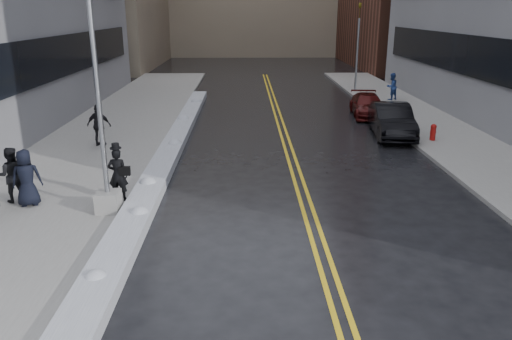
{
  "coord_description": "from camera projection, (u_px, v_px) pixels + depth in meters",
  "views": [
    {
      "loc": [
        0.64,
        -11.42,
        5.69
      ],
      "look_at": [
        0.94,
        2.22,
        1.3
      ],
      "focal_mm": 35.0,
      "sensor_mm": 36.0,
      "label": 1
    }
  ],
  "objects": [
    {
      "name": "pedestrian_east",
      "position": [
        392.0,
        86.0,
        31.98
      ],
      "size": [
        1.04,
        0.98,
        1.7
      ],
      "primitive_type": "imported",
      "rotation": [
        0.0,
        0.0,
        3.69
      ],
      "color": "navy",
      "rests_on": "sidewalk_east"
    },
    {
      "name": "pedestrian_b",
      "position": [
        12.0,
        175.0,
        14.89
      ],
      "size": [
        0.97,
        0.86,
        1.69
      ],
      "primitive_type": "imported",
      "rotation": [
        0.0,
        0.0,
        3.45
      ],
      "color": "black",
      "rests_on": "sidewalk_west"
    },
    {
      "name": "traffic_signal",
      "position": [
        358.0,
        44.0,
        34.58
      ],
      "size": [
        0.16,
        0.2,
        6.0
      ],
      "color": "gray",
      "rests_on": "sidewalk_east"
    },
    {
      "name": "car_black",
      "position": [
        392.0,
        120.0,
        23.29
      ],
      "size": [
        2.09,
        4.79,
        1.53
      ],
      "primitive_type": "imported",
      "rotation": [
        0.0,
        0.0,
        -0.1
      ],
      "color": "black",
      "rests_on": "ground"
    },
    {
      "name": "sidewalk_east",
      "position": [
        454.0,
        141.0,
        22.31
      ],
      "size": [
        4.0,
        50.0,
        0.15
      ],
      "primitive_type": "cube",
      "color": "gray",
      "rests_on": "ground"
    },
    {
      "name": "sidewalk_west",
      "position": [
        100.0,
        143.0,
        21.97
      ],
      "size": [
        5.5,
        50.0,
        0.15
      ],
      "primitive_type": "cube",
      "color": "gray",
      "rests_on": "ground"
    },
    {
      "name": "lane_line_left",
      "position": [
        284.0,
        144.0,
        22.16
      ],
      "size": [
        0.12,
        50.0,
        0.01
      ],
      "primitive_type": "cube",
      "color": "gold",
      "rests_on": "ground"
    },
    {
      "name": "snow_ridge",
      "position": [
        169.0,
        153.0,
        20.11
      ],
      "size": [
        0.9,
        30.0,
        0.34
      ],
      "primitive_type": "cube",
      "color": "silver",
      "rests_on": "ground"
    },
    {
      "name": "pedestrian_d",
      "position": [
        99.0,
        125.0,
        21.08
      ],
      "size": [
        1.09,
        0.58,
        1.77
      ],
      "primitive_type": "imported",
      "rotation": [
        0.0,
        0.0,
        3.0
      ],
      "color": "black",
      "rests_on": "sidewalk_west"
    },
    {
      "name": "pedestrian_c",
      "position": [
        26.0,
        178.0,
        14.58
      ],
      "size": [
        0.95,
        0.75,
        1.71
      ],
      "primitive_type": "imported",
      "rotation": [
        0.0,
        0.0,
        3.41
      ],
      "color": "black",
      "rests_on": "sidewalk_west"
    },
    {
      "name": "car_maroon",
      "position": [
        368.0,
        105.0,
        27.83
      ],
      "size": [
        2.08,
        4.33,
        1.22
      ],
      "primitive_type": "imported",
      "rotation": [
        0.0,
        0.0,
        -0.09
      ],
      "color": "#3C0A09",
      "rests_on": "ground"
    },
    {
      "name": "ground",
      "position": [
        221.0,
        246.0,
        12.6
      ],
      "size": [
        160.0,
        160.0,
        0.0
      ],
      "primitive_type": "plane",
      "color": "black",
      "rests_on": "ground"
    },
    {
      "name": "lane_line_right",
      "position": [
        290.0,
        144.0,
        22.17
      ],
      "size": [
        0.12,
        50.0,
        0.01
      ],
      "primitive_type": "cube",
      "color": "gold",
      "rests_on": "ground"
    },
    {
      "name": "fire_hydrant",
      "position": [
        433.0,
        131.0,
        22.14
      ],
      "size": [
        0.26,
        0.26,
        0.73
      ],
      "color": "maroon",
      "rests_on": "sidewalk_east"
    },
    {
      "name": "pedestrian_fedora",
      "position": [
        118.0,
        175.0,
        14.99
      ],
      "size": [
        0.61,
        0.41,
        1.63
      ],
      "primitive_type": "imported",
      "rotation": [
        0.0,
        0.0,
        3.1
      ],
      "color": "black",
      "rests_on": "sidewalk_west"
    },
    {
      "name": "lamppost",
      "position": [
        101.0,
        131.0,
        13.66
      ],
      "size": [
        0.65,
        0.65,
        7.62
      ],
      "color": "gray",
      "rests_on": "sidewalk_west"
    }
  ]
}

